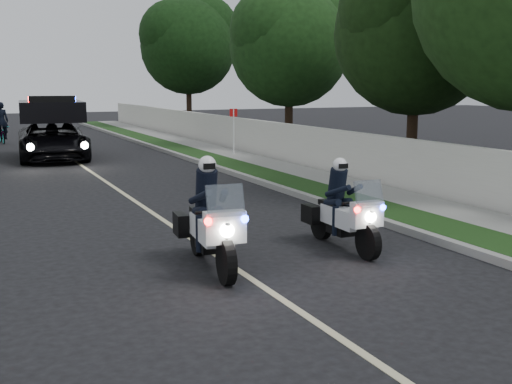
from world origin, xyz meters
The scene contains 15 objects.
ground centered at (0.00, 0.00, 0.00)m, with size 120.00×120.00×0.00m, color black.
curb_right centered at (4.10, 10.00, 0.07)m, with size 0.20×60.00×0.15m, color gray.
grass_verge centered at (4.80, 10.00, 0.08)m, with size 1.20×60.00×0.16m, color #193814.
sidewalk_right centered at (6.10, 10.00, 0.08)m, with size 1.40×60.00×0.16m, color gray.
property_wall centered at (7.10, 10.00, 0.75)m, with size 0.22×60.00×1.50m, color beige.
lane_marking centered at (0.00, 10.00, 0.00)m, with size 0.12×50.00×0.01m, color #BFB78C.
police_moto_left centered at (-0.35, 0.71, 0.00)m, with size 0.76×2.16×1.84m, color silver, non-canonical shape.
police_moto_right centered at (2.27, 0.87, 0.00)m, with size 0.69×1.96×1.66m, color silver, non-canonical shape.
police_suv centered at (-0.66, 17.52, 0.00)m, with size 2.57×5.54×2.69m, color black.
bicycle centered at (-2.09, 25.61, 0.00)m, with size 0.59×1.69×0.88m, color black.
cyclist centered at (-2.09, 25.61, 0.00)m, with size 0.67×0.45×1.87m, color black.
sign_post centered at (6.00, 14.89, 0.00)m, with size 0.32×0.32×2.05m, color #AF0C11, non-canonical shape.
tree_right_c centered at (9.74, 8.41, 0.00)m, with size 5.34×5.34×8.90m, color black, non-canonical shape.
tree_right_d centered at (9.58, 16.96, 0.00)m, with size 5.35×5.35×8.92m, color #1A3E14, non-canonical shape.
tree_right_e centered at (9.97, 32.02, 0.00)m, with size 6.23×6.23×10.38m, color black, non-canonical shape.
Camera 1 is at (-3.89, -8.75, 2.98)m, focal length 44.77 mm.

